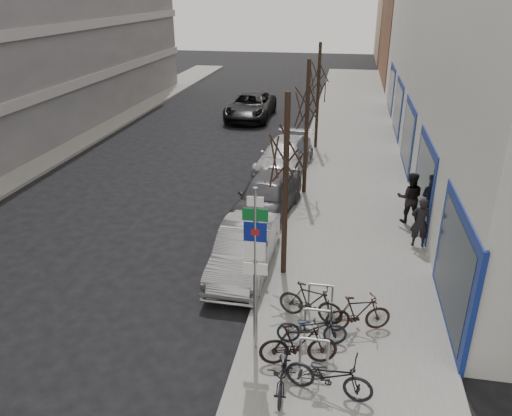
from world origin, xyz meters
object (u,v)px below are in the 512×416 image
at_px(pedestrian_far, 410,197).
at_px(pedestrian_near, 420,222).
at_px(bike_far_curb, 329,372).
at_px(meter_front, 266,256).
at_px(highway_sign_pole, 255,262).
at_px(bike_rack, 318,320).
at_px(tree_mid, 308,97).
at_px(bike_mid_inner, 311,302).
at_px(parked_car_mid, 267,196).
at_px(tree_near, 287,144).
at_px(meter_mid, 289,187).
at_px(parked_car_front, 245,250).
at_px(meter_back, 303,146).
at_px(parked_car_back, 284,156).
at_px(bike_mid_curb, 312,325).
at_px(bike_near_left, 283,369).
at_px(bike_near_right, 298,344).
at_px(bike_far_inner, 358,313).
at_px(tree_far, 319,71).
at_px(lane_car, 251,106).

bearing_deg(pedestrian_far, pedestrian_near, 96.18).
bearing_deg(bike_far_curb, meter_front, 35.46).
height_order(highway_sign_pole, bike_rack, highway_sign_pole).
height_order(tree_mid, pedestrian_near, tree_mid).
height_order(bike_mid_inner, parked_car_mid, parked_car_mid).
relative_size(tree_near, meter_mid, 4.33).
bearing_deg(pedestrian_near, parked_car_front, 25.38).
xyz_separation_m(tree_near, meter_back, (-0.45, 10.50, -3.19)).
distance_m(bike_mid_inner, bike_far_curb, 2.56).
relative_size(tree_near, parked_car_back, 1.08).
bearing_deg(parked_car_mid, meter_back, 91.05).
height_order(meter_front, parked_car_mid, parked_car_mid).
distance_m(bike_mid_curb, parked_car_front, 3.94).
xyz_separation_m(tree_near, parked_car_back, (-1.20, 9.35, -3.37)).
height_order(tree_near, bike_mid_curb, tree_near).
distance_m(meter_front, parked_car_front, 0.97).
relative_size(highway_sign_pole, bike_mid_inner, 2.44).
relative_size(bike_near_left, pedestrian_far, 0.86).
distance_m(highway_sign_pole, parked_car_mid, 7.99).
xyz_separation_m(highway_sign_pole, bike_mid_inner, (1.17, 1.33, -1.79)).
distance_m(bike_near_right, bike_far_inner, 1.96).
distance_m(highway_sign_pole, tree_far, 16.59).
bearing_deg(bike_rack, parked_car_front, 128.75).
bearing_deg(parked_car_front, parked_car_mid, 90.30).
bearing_deg(meter_front, highway_sign_pole, -85.25).
relative_size(meter_front, parked_car_back, 0.25).
distance_m(tree_near, parked_car_mid, 5.51).
distance_m(parked_car_front, parked_car_mid, 4.15).
distance_m(bike_far_inner, pedestrian_near, 5.27).
bearing_deg(tree_far, lane_car, 127.06).
height_order(tree_near, tree_far, same).
bearing_deg(tree_far, parked_car_back, -108.21).
bearing_deg(bike_mid_curb, tree_near, 12.56).
height_order(bike_near_right, pedestrian_far, pedestrian_far).
height_order(highway_sign_pole, pedestrian_near, highway_sign_pole).
bearing_deg(tree_far, bike_near_left, -88.01).
xyz_separation_m(tree_near, meter_front, (-0.45, -0.50, -3.19)).
bearing_deg(tree_far, bike_far_inner, -82.05).
distance_m(tree_far, meter_mid, 8.62).
distance_m(tree_mid, lane_car, 14.02).
bearing_deg(lane_car, meter_mid, -73.00).
bearing_deg(bike_far_inner, highway_sign_pole, 98.40).
height_order(bike_rack, bike_near_right, bike_near_right).
height_order(tree_far, bike_near_left, tree_far).
bearing_deg(bike_far_inner, meter_mid, 3.05).
bearing_deg(parked_car_mid, bike_near_left, -70.65).
bearing_deg(lane_car, bike_mid_inner, -74.82).
height_order(tree_mid, meter_back, tree_mid).
distance_m(tree_near, tree_far, 13.00).
xyz_separation_m(bike_near_left, pedestrian_far, (3.34, 9.01, 0.45)).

